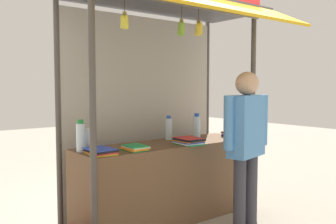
{
  "coord_description": "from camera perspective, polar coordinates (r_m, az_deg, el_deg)",
  "views": [
    {
      "loc": [
        -2.47,
        -3.19,
        1.5
      ],
      "look_at": [
        0.0,
        0.0,
        1.22
      ],
      "focal_mm": 38.76,
      "sensor_mm": 36.0,
      "label": 1
    }
  ],
  "objects": [
    {
      "name": "ground_plane",
      "position": [
        4.3,
        0.0,
        -16.4
      ],
      "size": [
        20.0,
        20.0,
        0.0
      ],
      "primitive_type": "plane",
      "color": "#9E9384"
    },
    {
      "name": "stall_counter",
      "position": [
        4.17,
        0.0,
        -10.81
      ],
      "size": [
        2.14,
        0.63,
        0.87
      ],
      "primitive_type": "cube",
      "color": "brown",
      "rests_on": "ground"
    },
    {
      "name": "stall_structure",
      "position": [
        4.14,
        -1.21,
        6.45
      ],
      "size": [
        2.34,
        1.54,
        2.77
      ],
      "color": "#4C4742",
      "rests_on": "ground"
    },
    {
      "name": "water_bottle_left",
      "position": [
        4.33,
        0.09,
        -2.59
      ],
      "size": [
        0.08,
        0.08,
        0.29
      ],
      "color": "silver",
      "rests_on": "stall_counter"
    },
    {
      "name": "water_bottle_back_left",
      "position": [
        3.71,
        -12.44,
        -4.29
      ],
      "size": [
        0.06,
        0.06,
        0.22
      ],
      "color": "silver",
      "rests_on": "stall_counter"
    },
    {
      "name": "water_bottle_center",
      "position": [
        4.37,
        4.54,
        -2.39
      ],
      "size": [
        0.09,
        0.09,
        0.31
      ],
      "color": "silver",
      "rests_on": "stall_counter"
    },
    {
      "name": "water_bottle_rear_center",
      "position": [
        3.63,
        -13.56,
        -3.8
      ],
      "size": [
        0.09,
        0.09,
        0.31
      ],
      "color": "silver",
      "rests_on": "stall_counter"
    },
    {
      "name": "magazine_stack_right",
      "position": [
        3.48,
        -10.54,
        -6.07
      ],
      "size": [
        0.25,
        0.3,
        0.06
      ],
      "color": "yellow",
      "rests_on": "stall_counter"
    },
    {
      "name": "magazine_stack_mid_left",
      "position": [
        3.99,
        3.26,
        -4.58
      ],
      "size": [
        0.27,
        0.32,
        0.07
      ],
      "color": "green",
      "rests_on": "stall_counter"
    },
    {
      "name": "magazine_stack_far_left",
      "position": [
        3.61,
        -5.22,
        -5.65
      ],
      "size": [
        0.21,
        0.28,
        0.05
      ],
      "color": "green",
      "rests_on": "stall_counter"
    },
    {
      "name": "magazine_stack_front_right",
      "position": [
        4.63,
        10.37,
        -3.46
      ],
      "size": [
        0.26,
        0.26,
        0.07
      ],
      "color": "white",
      "rests_on": "stall_counter"
    },
    {
      "name": "banana_bunch_inner_left",
      "position": [
        3.8,
        4.84,
        12.87
      ],
      "size": [
        0.1,
        0.1,
        0.28
      ],
      "color": "#332D23"
    },
    {
      "name": "banana_bunch_inner_right",
      "position": [
        3.28,
        -6.84,
        13.94
      ],
      "size": [
        0.09,
        0.1,
        0.29
      ],
      "color": "#332D23"
    },
    {
      "name": "banana_bunch_rightmost",
      "position": [
        3.65,
        2.11,
        13.0
      ],
      "size": [
        0.09,
        0.08,
        0.3
      ],
      "color": "#332D23"
    },
    {
      "name": "vendor_person",
      "position": [
        3.78,
        12.21,
        -3.77
      ],
      "size": [
        0.63,
        0.3,
        1.65
      ],
      "rotation": [
        0.0,
        0.0,
        3.36
      ],
      "color": "#383842",
      "rests_on": "ground"
    }
  ]
}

